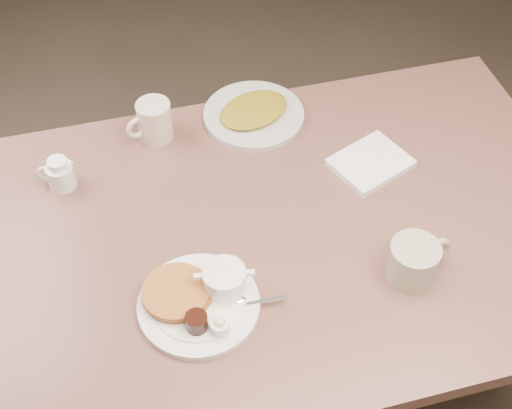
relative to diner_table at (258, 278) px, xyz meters
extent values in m
cube|color=#4C3F33|center=(0.00, 0.00, -0.59)|extent=(7.00, 8.00, 0.02)
cube|color=#84564C|center=(0.00, 0.00, 0.15)|extent=(1.50, 0.90, 0.04)
cylinder|color=black|center=(0.00, 0.00, -0.21)|extent=(0.14, 0.14, 0.69)
cylinder|color=black|center=(0.00, 0.00, -0.57)|extent=(0.56, 0.56, 0.03)
cylinder|color=white|center=(-0.16, -0.15, 0.18)|extent=(0.28, 0.28, 0.01)
cylinder|color=white|center=(-0.16, -0.15, 0.19)|extent=(0.21, 0.21, 0.00)
cylinder|color=#BB6C2F|center=(-0.20, -0.13, 0.19)|extent=(0.16, 0.16, 0.01)
cylinder|color=#BB6C2F|center=(-0.20, -0.13, 0.20)|extent=(0.16, 0.16, 0.01)
cylinder|color=white|center=(-0.11, -0.13, 0.21)|extent=(0.10, 0.10, 0.05)
cube|color=white|center=(-0.16, -0.13, 0.23)|extent=(0.02, 0.01, 0.01)
cube|color=white|center=(-0.06, -0.14, 0.23)|extent=(0.02, 0.01, 0.01)
ellipsoid|color=white|center=(-0.11, -0.13, 0.22)|extent=(0.04, 0.04, 0.03)
ellipsoid|color=white|center=(-0.09, -0.14, 0.22)|extent=(0.04, 0.04, 0.02)
cylinder|color=black|center=(-0.18, -0.21, 0.20)|extent=(0.05, 0.05, 0.04)
cylinder|color=white|center=(-0.14, -0.23, 0.20)|extent=(0.05, 0.05, 0.03)
ellipsoid|color=#FFEDC2|center=(-0.14, -0.23, 0.21)|extent=(0.03, 0.03, 0.02)
cube|color=white|center=(-0.04, -0.18, 0.19)|extent=(0.10, 0.01, 0.00)
ellipsoid|color=white|center=(-0.09, -0.17, 0.19)|extent=(0.03, 0.03, 0.01)
cylinder|color=#B0A895|center=(0.27, -0.19, 0.21)|extent=(0.12, 0.12, 0.09)
cylinder|color=black|center=(0.27, -0.19, 0.25)|extent=(0.10, 0.10, 0.01)
torus|color=#B0A895|center=(0.33, -0.18, 0.21)|extent=(0.07, 0.03, 0.07)
cube|color=white|center=(0.31, 0.13, 0.18)|extent=(0.21, 0.19, 0.02)
cylinder|color=beige|center=(-0.16, 0.36, 0.22)|extent=(0.11, 0.11, 0.10)
torus|color=beige|center=(-0.21, 0.35, 0.22)|extent=(0.06, 0.03, 0.06)
cylinder|color=white|center=(-0.40, 0.25, 0.20)|extent=(0.07, 0.07, 0.06)
cylinder|color=white|center=(-0.40, 0.25, 0.24)|extent=(0.05, 0.05, 0.02)
cone|color=white|center=(-0.37, 0.24, 0.24)|extent=(0.03, 0.03, 0.02)
torus|color=white|center=(-0.43, 0.26, 0.20)|extent=(0.05, 0.02, 0.04)
cylinder|color=#BBBCB8|center=(0.09, 0.37, 0.18)|extent=(0.33, 0.33, 0.01)
ellipsoid|color=olive|center=(0.09, 0.37, 0.19)|extent=(0.22, 0.19, 0.02)
camera|label=1|loc=(-0.25, -0.94, 1.37)|focal=49.74mm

